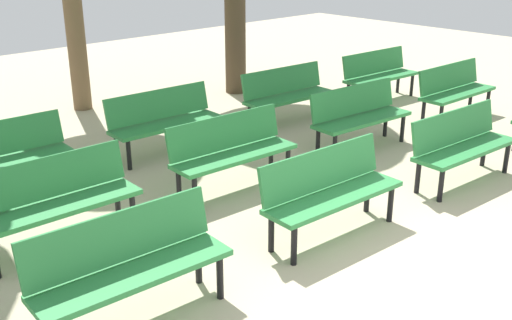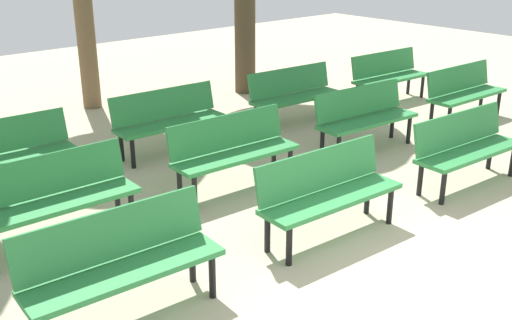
% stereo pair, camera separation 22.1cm
% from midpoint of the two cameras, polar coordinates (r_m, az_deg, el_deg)
% --- Properties ---
extents(ground_plane, '(26.39, 26.39, 0.00)m').
position_cam_midpoint_polar(ground_plane, '(5.52, 19.67, -12.65)').
color(ground_plane, '#BCAD8E').
extents(bench_r0_c1, '(1.63, 0.59, 0.87)m').
position_cam_midpoint_polar(bench_r0_c1, '(4.93, -11.33, -9.12)').
color(bench_r0_c1, '#2D8442').
rests_on(bench_r0_c1, ground_plane).
extents(bench_r0_c2, '(1.63, 0.58, 0.87)m').
position_cam_midpoint_polar(bench_r0_c2, '(6.13, 7.74, -2.71)').
color(bench_r0_c2, '#2D8442').
rests_on(bench_r0_c2, ground_plane).
extents(bench_r0_c3, '(1.63, 0.59, 0.87)m').
position_cam_midpoint_polar(bench_r0_c3, '(7.77, 19.83, 1.36)').
color(bench_r0_c3, '#2D8442').
rests_on(bench_r0_c3, ground_plane).
extents(bench_r1_c1, '(1.62, 0.54, 0.87)m').
position_cam_midpoint_polar(bench_r1_c1, '(6.24, -17.45, -3.09)').
color(bench_r1_c1, '#2D8442').
rests_on(bench_r1_c1, ground_plane).
extents(bench_r1_c2, '(1.62, 0.57, 0.87)m').
position_cam_midpoint_polar(bench_r1_c2, '(7.20, -1.30, 1.14)').
color(bench_r1_c2, '#2D8442').
rests_on(bench_r1_c2, ground_plane).
extents(bench_r1_c3, '(1.64, 0.61, 0.87)m').
position_cam_midpoint_polar(bench_r1_c3, '(8.67, 10.84, 4.21)').
color(bench_r1_c3, '#2D8442').
rests_on(bench_r1_c3, ground_plane).
extents(bench_r1_c4, '(1.62, 0.54, 0.87)m').
position_cam_midpoint_polar(bench_r1_c4, '(10.44, 19.49, 6.22)').
color(bench_r1_c4, '#2D8442').
rests_on(bench_r1_c4, ground_plane).
extents(bench_r2_c1, '(1.62, 0.56, 0.87)m').
position_cam_midpoint_polar(bench_r2_c1, '(7.59, -21.75, 0.65)').
color(bench_r2_c1, '#2D8442').
rests_on(bench_r2_c1, ground_plane).
extents(bench_r2_c2, '(1.62, 0.55, 0.87)m').
position_cam_midpoint_polar(bench_r2_c2, '(8.46, -7.44, 3.99)').
color(bench_r2_c2, '#2D8442').
rests_on(bench_r2_c2, ground_plane).
extents(bench_r2_c3, '(1.63, 0.59, 0.87)m').
position_cam_midpoint_polar(bench_r2_c3, '(9.73, 4.26, 6.34)').
color(bench_r2_c3, '#2D8442').
rests_on(bench_r2_c3, ground_plane).
extents(bench_r2_c4, '(1.63, 0.58, 0.87)m').
position_cam_midpoint_polar(bench_r2_c4, '(11.27, 12.86, 7.91)').
color(bench_r2_c4, '#2D8442').
rests_on(bench_r2_c4, ground_plane).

